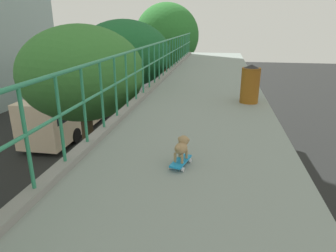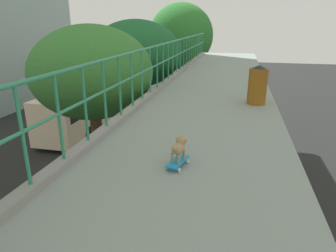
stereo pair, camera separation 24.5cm
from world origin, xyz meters
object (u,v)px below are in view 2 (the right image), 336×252
(city_bus, at_px, (91,103))
(small_dog, at_px, (179,146))
(litter_bin, at_px, (258,84))
(toy_skateboard, at_px, (178,162))

(city_bus, xyz_separation_m, small_dog, (9.69, -15.97, 4.00))
(city_bus, bearing_deg, litter_bin, -48.42)
(toy_skateboard, distance_m, small_dog, 0.22)
(toy_skateboard, height_order, litter_bin, litter_bin)
(small_dog, bearing_deg, litter_bin, 72.14)
(litter_bin, bearing_deg, toy_skateboard, -107.79)
(small_dog, bearing_deg, city_bus, 121.25)
(toy_skateboard, distance_m, litter_bin, 3.95)
(litter_bin, bearing_deg, city_bus, 131.58)
(small_dog, relative_size, litter_bin, 0.38)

